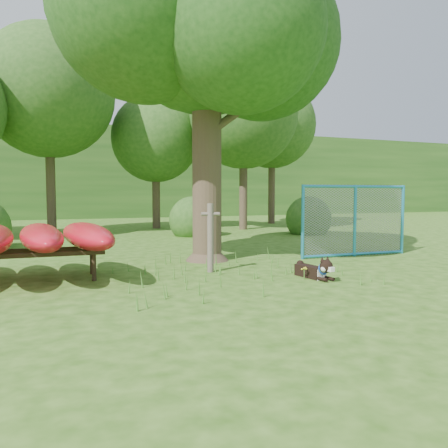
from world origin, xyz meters
name	(u,v)px	position (x,y,z in m)	size (l,w,h in m)	color
ground	(239,286)	(0.00, 0.00, 0.00)	(80.00, 80.00, 0.00)	#285110
oak_tree	(204,13)	(0.42, 3.02, 5.79)	(7.10, 6.26, 8.68)	#3D2E21
wooden_post	(210,236)	(0.01, 1.47, 0.74)	(0.39, 0.15, 1.41)	brown
kayak_rack	(17,238)	(-3.59, 1.82, 0.80)	(3.40, 3.15, 1.05)	black
husky_dog	(316,270)	(1.62, 0.09, 0.16)	(0.36, 1.05, 0.47)	black
fence_section	(355,221)	(4.22, 2.25, 0.91)	(3.12, 0.16, 3.04)	teal
wildflower_clump	(304,270)	(1.38, 0.10, 0.19)	(0.11, 0.09, 0.23)	#4A832B
bg_tree_b	(48,92)	(-3.00, 12.00, 5.61)	(5.20, 5.20, 8.22)	#3D2E21
bg_tree_c	(156,139)	(1.50, 13.00, 4.11)	(4.00, 4.00, 6.12)	#3D2E21
bg_tree_d	(244,115)	(5.00, 11.00, 5.08)	(4.80, 4.80, 7.50)	#3D2E21
bg_tree_e	(272,125)	(8.00, 14.00, 5.23)	(4.60, 4.60, 7.55)	#3D2E21
shrub_right	(308,234)	(6.50, 8.00, 0.00)	(1.80, 1.80, 1.80)	#28521A
shrub_mid	(193,236)	(2.00, 9.00, 0.00)	(1.80, 1.80, 1.80)	#28521A
wooded_hillside	(93,175)	(0.00, 28.00, 3.00)	(80.00, 12.00, 6.00)	#28521A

